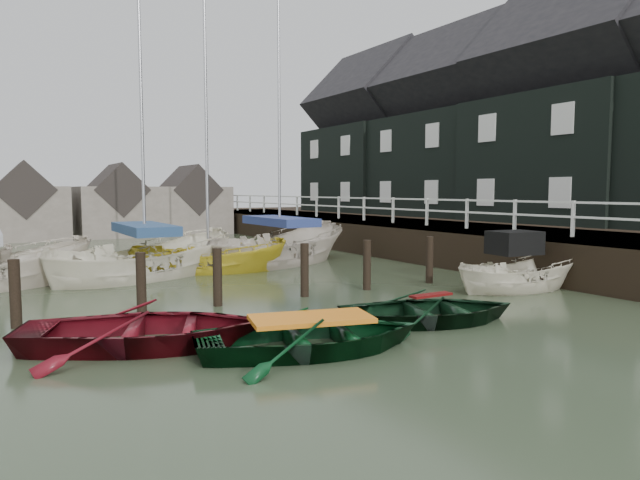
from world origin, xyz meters
TOP-DOWN VIEW (x-y plane):
  - ground at (0.00, 0.00)m, footprint 120.00×120.00m
  - pier at (9.48, 10.00)m, footprint 3.04×32.00m
  - land_strip at (15.00, 10.00)m, footprint 14.00×38.00m
  - quay_houses at (14.99, 8.66)m, footprint 6.52×28.14m
  - mooring_pilings at (-1.11, 3.00)m, footprint 13.72×0.22m
  - far_sheds at (0.83, 26.00)m, footprint 14.00×4.08m
  - rowboat_red at (-3.54, 0.21)m, footprint 5.25×4.53m
  - rowboat_green at (-1.20, -1.54)m, footprint 4.59×3.76m
  - rowboat_dkgreen at (2.05, -0.94)m, footprint 4.43×3.73m
  - motorboat at (6.80, 0.78)m, footprint 4.21×1.99m
  - sailboat_b at (-1.55, 8.56)m, footprint 7.22×4.78m
  - sailboat_c at (0.60, 8.71)m, footprint 5.70×3.90m
  - sailboat_d at (3.71, 9.44)m, footprint 7.52×5.18m

SIDE VIEW (x-z plane):
  - ground at x=0.00m, z-range 0.00..0.00m
  - land_strip at x=15.00m, z-range -0.75..0.75m
  - rowboat_red at x=-3.54m, z-range -0.46..0.46m
  - rowboat_green at x=-1.20m, z-range -0.41..0.41m
  - rowboat_dkgreen at x=2.05m, z-range -0.39..0.39m
  - sailboat_c at x=0.60m, z-range -5.26..5.30m
  - sailboat_d at x=3.71m, z-range -5.65..5.77m
  - sailboat_b at x=-1.55m, z-range -5.55..5.67m
  - motorboat at x=6.80m, z-range -1.11..1.32m
  - mooring_pilings at x=-1.11m, z-range -0.40..1.40m
  - pier at x=9.48m, z-range -0.64..2.06m
  - far_sheds at x=0.83m, z-range -0.34..4.06m
  - quay_houses at x=14.99m, z-range 0.68..10.68m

